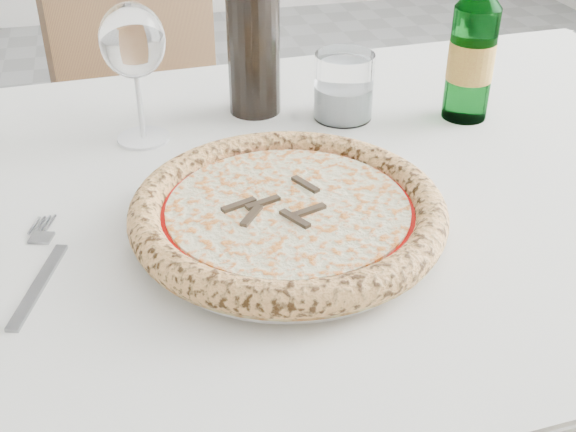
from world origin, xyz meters
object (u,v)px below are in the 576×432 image
at_px(dining_table, 268,249).
at_px(pizza, 288,211).
at_px(chair_far, 160,105).
at_px(plate, 288,225).
at_px(beer_bottle, 472,50).
at_px(tumbler, 344,91).
at_px(wine_bottle, 253,24).
at_px(wine_glass, 133,44).

xyz_separation_m(dining_table, pizza, (-0.00, -0.10, 0.12)).
relative_size(dining_table, chair_far, 1.56).
bearing_deg(chair_far, pizza, -85.72).
bearing_deg(plate, dining_table, 90.00).
bearing_deg(chair_far, dining_table, -85.18).
bearing_deg(chair_far, beer_bottle, -60.16).
distance_m(tumbler, wine_bottle, 0.15).
xyz_separation_m(dining_table, tumbler, (0.15, 0.17, 0.13)).
bearing_deg(wine_glass, chair_far, 84.16).
bearing_deg(tumbler, plate, -119.10).
relative_size(chair_far, tumbler, 9.99).
height_order(chair_far, beer_bottle, beer_bottle).
height_order(chair_far, wine_bottle, wine_bottle).
height_order(dining_table, beer_bottle, beer_bottle).
relative_size(pizza, beer_bottle, 1.38).
relative_size(chair_far, wine_bottle, 3.10).
height_order(dining_table, tumbler, tumbler).
xyz_separation_m(tumbler, wine_bottle, (-0.12, 0.05, 0.09)).
bearing_deg(plate, pizza, -120.00).
height_order(chair_far, wine_glass, wine_glass).
distance_m(pizza, tumbler, 0.31).
relative_size(dining_table, plate, 4.76).
bearing_deg(pizza, dining_table, 90.00).
bearing_deg(plate, beer_bottle, 35.57).
xyz_separation_m(dining_table, chair_far, (-0.07, 0.80, -0.13)).
distance_m(tumbler, beer_bottle, 0.18).
xyz_separation_m(beer_bottle, wine_bottle, (-0.28, 0.09, 0.03)).
distance_m(chair_far, plate, 0.93).
xyz_separation_m(pizza, wine_bottle, (0.03, 0.32, 0.10)).
bearing_deg(dining_table, beer_bottle, 21.82).
bearing_deg(chair_far, wine_bottle, -80.12).
bearing_deg(dining_table, pizza, -90.00).
bearing_deg(pizza, tumbler, 60.90).
relative_size(plate, beer_bottle, 1.24).
xyz_separation_m(pizza, tumbler, (0.15, 0.27, 0.01)).
bearing_deg(tumbler, wine_glass, -179.45).
bearing_deg(chair_far, wine_glass, -95.84).
bearing_deg(chair_far, tumbler, -71.01).
bearing_deg(pizza, beer_bottle, 35.57).
bearing_deg(tumbler, chair_far, 108.99).
relative_size(pizza, tumbler, 3.63).
xyz_separation_m(dining_table, beer_bottle, (0.32, 0.13, 0.19)).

